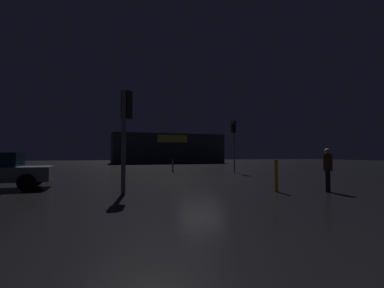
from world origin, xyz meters
name	(u,v)px	position (x,y,z in m)	size (l,w,h in m)	color
ground_plane	(201,179)	(0.00, 0.00, 0.00)	(120.00, 120.00, 0.00)	black
store_building	(167,149)	(5.44, 30.91, 2.41)	(18.05, 6.81, 4.80)	#33383D
traffic_signal_main	(234,133)	(4.34, 4.43, 3.12)	(0.42, 0.42, 4.03)	#595B60
traffic_signal_opposite	(126,122)	(-4.75, -4.93, 2.59)	(0.42, 0.42, 3.71)	#595B60
pedestrian	(328,167)	(2.57, -6.77, 0.96)	(0.47, 0.47, 1.65)	black
bollard_kerb_a	(276,175)	(0.77, -6.07, 0.62)	(0.14, 0.14, 1.23)	gold
bollard_kerb_b	(173,166)	(0.17, 7.13, 0.51)	(0.13, 0.13, 1.01)	#595B60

